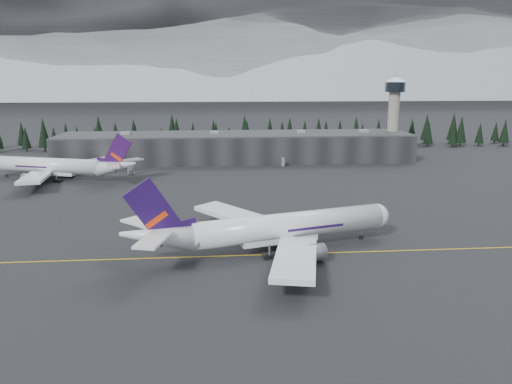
{
  "coord_description": "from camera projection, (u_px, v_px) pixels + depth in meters",
  "views": [
    {
      "loc": [
        -10.82,
        -104.14,
        37.7
      ],
      "look_at": [
        0.0,
        20.0,
        9.0
      ],
      "focal_mm": 35.0,
      "sensor_mm": 36.0,
      "label": 1
    }
  ],
  "objects": [
    {
      "name": "mountain_ridge",
      "position": [
        217.0,
        95.0,
        1081.29
      ],
      "size": [
        4400.0,
        900.0,
        420.0
      ],
      "primitive_type": null,
      "color": "white",
      "rests_on": "ground"
    },
    {
      "name": "taxiline",
      "position": [
        265.0,
        255.0,
        108.53
      ],
      "size": [
        400.0,
        0.4,
        0.02
      ],
      "primitive_type": "cube",
      "color": "gold",
      "rests_on": "ground"
    },
    {
      "name": "gse_vehicle_a",
      "position": [
        131.0,
        173.0,
        196.44
      ],
      "size": [
        4.97,
        6.35,
        1.6
      ],
      "primitive_type": "imported",
      "rotation": [
        0.0,
        0.0,
        0.47
      ],
      "color": "#BBBBBD",
      "rests_on": "ground"
    },
    {
      "name": "jet_main",
      "position": [
        267.0,
        229.0,
        109.53
      ],
      "size": [
        61.77,
        56.06,
        18.56
      ],
      "rotation": [
        0.0,
        0.0,
        0.28
      ],
      "color": "silver",
      "rests_on": "ground"
    },
    {
      "name": "gse_vehicle_b",
      "position": [
        283.0,
        165.0,
        215.61
      ],
      "size": [
        4.22,
        3.48,
        1.36
      ],
      "primitive_type": "imported",
      "rotation": [
        0.0,
        0.0,
        -1.01
      ],
      "color": "silver",
      "rests_on": "ground"
    },
    {
      "name": "ground",
      "position": [
        264.0,
        252.0,
        110.47
      ],
      "size": [
        1400.0,
        1400.0,
        0.0
      ],
      "primitive_type": "plane",
      "color": "black",
      "rests_on": "ground"
    },
    {
      "name": "treeline",
      "position": [
        233.0,
        135.0,
        266.06
      ],
      "size": [
        360.0,
        20.0,
        15.0
      ],
      "primitive_type": "cube",
      "color": "black",
      "rests_on": "ground"
    },
    {
      "name": "terminal",
      "position": [
        236.0,
        147.0,
        230.41
      ],
      "size": [
        160.0,
        30.0,
        12.6
      ],
      "color": "black",
      "rests_on": "ground"
    },
    {
      "name": "control_tower",
      "position": [
        394.0,
        108.0,
        235.83
      ],
      "size": [
        10.0,
        10.0,
        37.7
      ],
      "color": "gray",
      "rests_on": "ground"
    },
    {
      "name": "jet_parked",
      "position": [
        60.0,
        166.0,
        186.72
      ],
      "size": [
        60.45,
        54.39,
        18.28
      ],
      "rotation": [
        0.0,
        0.0,
        2.82
      ],
      "color": "silver",
      "rests_on": "ground"
    }
  ]
}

